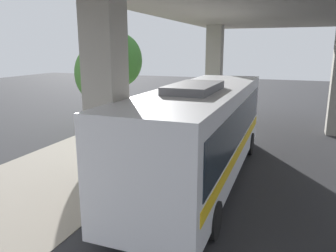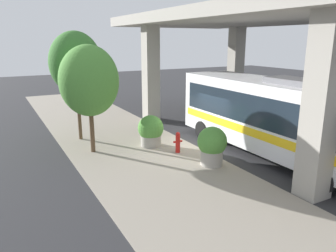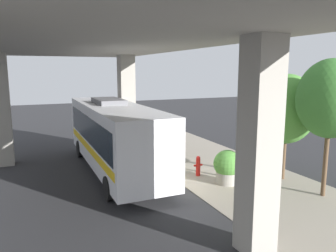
# 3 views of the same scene
# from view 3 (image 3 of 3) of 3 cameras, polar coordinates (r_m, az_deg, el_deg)

# --- Properties ---
(ground_plane) EXTENTS (80.00, 80.00, 0.00)m
(ground_plane) POSITION_cam_3_polar(r_m,az_deg,el_deg) (15.63, 1.57, -9.60)
(ground_plane) COLOR #2D2D30
(ground_plane) RESTS_ON ground
(sidewalk_strip) EXTENTS (6.00, 40.00, 0.02)m
(sidewalk_strip) POSITION_cam_3_polar(r_m,az_deg,el_deg) (17.06, 10.81, -8.06)
(sidewalk_strip) COLOR gray
(sidewalk_strip) RESTS_ON ground
(overpass) EXTENTS (9.40, 20.62, 6.69)m
(overpass) POSITION_cam_3_polar(r_m,az_deg,el_deg) (13.55, -14.18, 12.52)
(overpass) COLOR #9E998E
(overpass) RESTS_ON ground
(bus) EXTENTS (2.80, 10.81, 3.66)m
(bus) POSITION_cam_3_polar(r_m,az_deg,el_deg) (16.97, -9.32, -1.23)
(bus) COLOR silver
(bus) RESTS_ON ground
(fire_hydrant) EXTENTS (0.45, 0.22, 1.02)m
(fire_hydrant) POSITION_cam_3_polar(r_m,az_deg,el_deg) (16.29, 5.27, -6.94)
(fire_hydrant) COLOR red
(fire_hydrant) RESTS_ON ground
(planter_front) EXTENTS (1.28, 1.28, 1.58)m
(planter_front) POSITION_cam_3_polar(r_m,az_deg,el_deg) (15.32, 10.29, -7.03)
(planter_front) COLOR #9E998E
(planter_front) RESTS_ON ground
(planter_middle) EXTENTS (1.25, 1.25, 1.68)m
(planter_middle) POSITION_cam_3_polar(r_m,az_deg,el_deg) (17.75, 0.73, -4.25)
(planter_middle) COLOR #9E998E
(planter_middle) RESTS_ON ground
(street_tree_near) EXTENTS (2.70, 2.70, 5.01)m
(street_tree_near) POSITION_cam_3_polar(r_m,az_deg,el_deg) (16.15, 19.91, 2.77)
(street_tree_near) COLOR brown
(street_tree_near) RESTS_ON ground
(street_tree_far) EXTENTS (2.64, 2.64, 5.64)m
(street_tree_far) POSITION_cam_3_polar(r_m,az_deg,el_deg) (14.50, 26.47, 4.24)
(street_tree_far) COLOR brown
(street_tree_far) RESTS_ON ground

